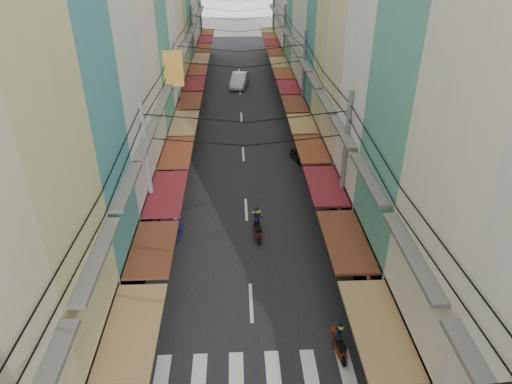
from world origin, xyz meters
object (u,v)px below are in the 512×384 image
object	(u,v)px
market_umbrella	(427,331)
traffic_sign	(368,285)
bicycle	(390,264)
white_car	(239,87)

from	to	relation	value
market_umbrella	traffic_sign	bearing A→B (deg)	116.02
bicycle	white_car	bearing A→B (deg)	22.96
white_car	traffic_sign	size ratio (longest dim) A/B	1.99
bicycle	market_umbrella	world-z (taller)	market_umbrella
white_car	market_umbrella	distance (m)	38.23
white_car	traffic_sign	bearing A→B (deg)	-73.12
bicycle	traffic_sign	world-z (taller)	traffic_sign
market_umbrella	traffic_sign	size ratio (longest dim) A/B	0.93
traffic_sign	market_umbrella	bearing A→B (deg)	-63.98
market_umbrella	bicycle	bearing A→B (deg)	81.93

